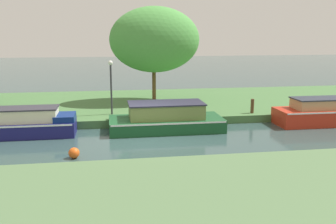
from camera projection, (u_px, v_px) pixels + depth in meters
ground_plane at (145, 138)px, 17.16m from camera, size 120.00×120.00×0.00m
riverbank_far at (134, 105)px, 23.89m from camera, size 72.00×10.00×0.40m
navy_barge at (3, 125)px, 17.24m from camera, size 6.81×1.70×1.32m
red_narrowboat at (320, 113)px, 19.60m from camera, size 4.45×1.79×1.38m
forest_cruiser at (166, 119)px, 18.38m from camera, size 5.44×2.28×1.37m
willow_tree_centre at (155, 40)px, 23.48m from camera, size 5.58×3.69×5.84m
lamp_post at (111, 81)px, 19.88m from camera, size 0.24×0.24×2.83m
mooring_post_near at (0, 116)px, 18.49m from camera, size 0.12×0.12×0.60m
mooring_post_far at (252, 106)px, 20.43m from camera, size 0.18×0.18×0.76m
channel_buoy at (74, 153)px, 14.32m from camera, size 0.42×0.42×0.42m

